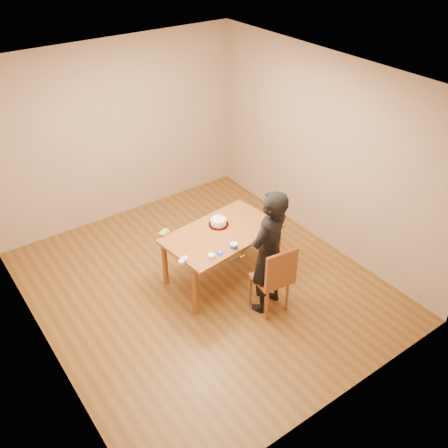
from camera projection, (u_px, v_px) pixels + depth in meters
room_shell at (185, 185)px, 6.02m from camera, size 4.00×4.50×2.70m
dining_table at (222, 233)px, 6.25m from camera, size 1.53×1.02×0.04m
dining_chair at (269, 279)px, 5.96m from camera, size 0.42×0.42×0.04m
cake_plate at (219, 224)px, 6.37m from camera, size 0.26×0.26×0.02m
cake at (219, 222)px, 6.34m from camera, size 0.20×0.20×0.06m
frosting_dome at (219, 219)px, 6.32m from camera, size 0.20×0.20×0.03m
frosting_tub at (234, 246)px, 5.93m from camera, size 0.09×0.09×0.08m
frosting_lid at (220, 253)px, 5.88m from camera, size 0.09×0.09×0.01m
frosting_dollop at (220, 252)px, 5.87m from camera, size 0.04×0.04×0.02m
ramekin_green at (211, 256)px, 5.80m from camera, size 0.09×0.09×0.04m
ramekin_yellow at (185, 259)px, 5.76m from camera, size 0.08×0.08×0.04m
ramekin_multi at (181, 262)px, 5.72m from camera, size 0.07×0.07×0.04m
candy_box_pink at (164, 233)px, 6.20m from camera, size 0.15×0.10×0.02m
candy_box_green at (164, 232)px, 6.19m from camera, size 0.16×0.13×0.02m
spatula at (234, 260)px, 5.77m from camera, size 0.18×0.02×0.01m
person at (269, 253)px, 5.79m from camera, size 0.68×0.54×1.62m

